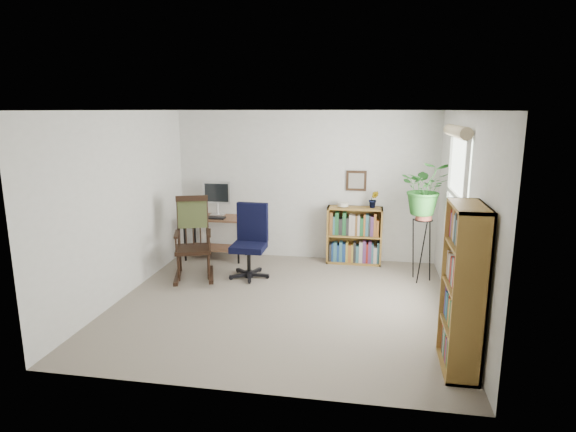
% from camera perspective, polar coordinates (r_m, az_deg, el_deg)
% --- Properties ---
extents(floor, '(4.20, 4.00, 0.00)m').
position_cam_1_polar(floor, '(6.22, -0.64, -10.29)').
color(floor, gray).
rests_on(floor, ground).
extents(ceiling, '(4.20, 4.00, 0.00)m').
position_cam_1_polar(ceiling, '(5.73, -0.69, 12.42)').
color(ceiling, silver).
rests_on(ceiling, ground).
extents(wall_back, '(4.20, 0.00, 2.40)m').
position_cam_1_polar(wall_back, '(7.80, 2.00, 3.59)').
color(wall_back, silver).
rests_on(wall_back, ground).
extents(wall_front, '(4.20, 0.00, 2.40)m').
position_cam_1_polar(wall_front, '(3.97, -5.91, -5.29)').
color(wall_front, silver).
rests_on(wall_front, ground).
extents(wall_left, '(0.00, 4.00, 2.40)m').
position_cam_1_polar(wall_left, '(6.57, -19.00, 1.21)').
color(wall_left, silver).
rests_on(wall_left, ground).
extents(wall_right, '(0.00, 4.00, 2.40)m').
position_cam_1_polar(wall_right, '(5.86, 19.96, -0.16)').
color(wall_right, silver).
rests_on(wall_right, ground).
extents(window, '(0.12, 1.20, 1.50)m').
position_cam_1_polar(window, '(6.11, 19.26, 2.29)').
color(window, white).
rests_on(window, wall_right).
extents(desk, '(0.97, 0.53, 0.70)m').
position_cam_1_polar(desk, '(8.01, -8.56, -2.53)').
color(desk, brown).
rests_on(desk, floor).
extents(monitor, '(0.46, 0.16, 0.56)m').
position_cam_1_polar(monitor, '(8.00, -8.40, 2.07)').
color(monitor, silver).
rests_on(monitor, desk).
extents(keyboard, '(0.40, 0.15, 0.02)m').
position_cam_1_polar(keyboard, '(7.82, -8.92, -0.20)').
color(keyboard, black).
rests_on(keyboard, desk).
extents(office_chair, '(0.63, 0.63, 1.09)m').
position_cam_1_polar(office_chair, '(6.98, -4.70, -3.01)').
color(office_chair, black).
rests_on(office_chair, floor).
extents(rocking_chair, '(0.93, 1.19, 1.21)m').
position_cam_1_polar(rocking_chair, '(7.04, -11.21, -2.58)').
color(rocking_chair, black).
rests_on(rocking_chair, floor).
extents(low_bookshelf, '(0.86, 0.29, 0.91)m').
position_cam_1_polar(low_bookshelf, '(7.71, 7.86, -2.28)').
color(low_bookshelf, olive).
rests_on(low_bookshelf, floor).
extents(tall_bookshelf, '(0.30, 0.69, 1.59)m').
position_cam_1_polar(tall_bookshelf, '(4.75, 20.03, -8.15)').
color(tall_bookshelf, olive).
rests_on(tall_bookshelf, floor).
extents(plant_stand, '(0.31, 0.31, 1.05)m').
position_cam_1_polar(plant_stand, '(7.10, 15.58, -3.36)').
color(plant_stand, black).
rests_on(plant_stand, floor).
extents(spider_plant, '(1.69, 1.87, 1.46)m').
position_cam_1_polar(spider_plant, '(6.88, 16.16, 6.14)').
color(spider_plant, '#246423').
rests_on(spider_plant, plant_stand).
extents(potted_plant_small, '(0.13, 0.24, 0.11)m').
position_cam_1_polar(potted_plant_small, '(7.61, 10.09, 1.37)').
color(potted_plant_small, '#246423').
rests_on(potted_plant_small, low_bookshelf).
extents(framed_picture, '(0.32, 0.04, 0.32)m').
position_cam_1_polar(framed_picture, '(7.69, 8.09, 4.15)').
color(framed_picture, black).
rests_on(framed_picture, wall_back).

